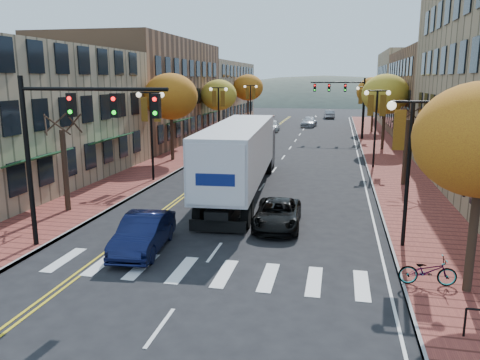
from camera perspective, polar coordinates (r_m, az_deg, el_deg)
The scene contains 29 objects.
ground at distance 15.68m, azimuth -6.98°, elevation -13.86°, with size 200.00×200.00×0.00m, color black.
sidewalk_left at distance 48.27m, azimuth -4.76°, elevation 4.07°, with size 4.00×85.00×0.15m, color brown.
sidewalk_right at distance 46.50m, azimuth 17.06°, elevation 3.27°, with size 4.00×85.00×0.15m, color brown.
building_left_mid at distance 53.87m, azimuth -12.11°, elevation 10.48°, with size 12.00×24.00×11.00m, color brown.
building_left_far at distance 77.42m, azimuth -4.51°, elevation 10.60°, with size 12.00×26.00×9.50m, color #9E8966.
building_right_mid at distance 57.03m, azimuth 26.20°, elevation 9.10°, with size 15.00×24.00×10.00m, color brown.
building_right_far at distance 78.53m, azimuth 22.34°, elevation 10.31°, with size 15.00×20.00×11.00m, color #9E8966.
tree_left_a at distance 25.72m, azimuth -20.53°, elevation 1.09°, with size 0.28×0.28×4.20m.
tree_left_b at distance 39.75m, azimuth -8.43°, elevation 10.03°, with size 4.48×4.48×7.21m.
tree_left_c at distance 55.05m, azimuth -2.60°, elevation 10.30°, with size 4.16×4.16×6.69m.
tree_left_d at distance 72.61m, azimuth 0.99°, elevation 11.20°, with size 4.61×4.61×7.42m.
tree_right_b at distance 31.93m, azimuth 19.51°, elevation 3.19°, with size 0.28×0.28×4.20m.
tree_right_c at distance 47.51m, azimuth 17.31°, elevation 9.95°, with size 4.48×4.48×7.21m.
tree_right_d at distance 63.46m, azimuth 16.00°, elevation 10.32°, with size 4.35×4.35×7.00m.
lamp_left_b at distance 31.83m, azimuth -10.79°, elevation 7.35°, with size 1.96×0.36×6.05m.
lamp_left_c at distance 48.91m, azimuth -2.64°, elevation 9.17°, with size 1.96×0.36×6.05m.
lamp_left_d at distance 66.47m, azimuth 1.28°, elevation 9.98°, with size 1.96×0.36×6.05m.
lamp_right_a at distance 19.67m, azimuth 20.03°, elevation 3.95°, with size 1.96×0.36×6.05m.
lamp_right_b at distance 37.49m, azimuth 16.28°, elevation 7.79°, with size 1.96×0.36×6.05m.
lamp_right_c at distance 55.43m, azimuth 14.93°, elevation 9.14°, with size 1.96×0.36×6.05m.
traffic_mast_near at distance 19.29m, azimuth -20.09°, elevation 5.69°, with size 6.10×0.35×7.00m.
traffic_mast_far at distance 55.33m, azimuth 12.85°, elevation 9.89°, with size 6.10×0.34×7.00m.
semi_truck at distance 28.48m, azimuth 0.31°, elevation 3.46°, with size 3.84×17.51×4.34m.
navy_sedan at distance 19.47m, azimuth -11.70°, elevation -6.37°, with size 1.58×4.54×1.50m, color black.
black_suv at distance 22.16m, azimuth 4.60°, elevation -4.16°, with size 2.11×4.57×1.27m, color black.
car_far_white at distance 62.97m, azimuth 3.94°, elevation 6.63°, with size 1.84×4.57×1.56m, color silver.
car_far_silver at distance 69.89m, azimuth 8.42°, elevation 7.01°, with size 1.98×4.86×1.41m, color #B4B5BC.
car_far_oncoming at distance 85.38m, azimuth 10.83°, elevation 7.88°, with size 1.59×4.56×1.50m, color #9B9BA2.
bicycle at distance 16.97m, azimuth 21.91°, elevation -10.24°, with size 0.65×1.87×0.98m, color gray.
Camera 1 is at (4.67, -13.30, 6.86)m, focal length 35.00 mm.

